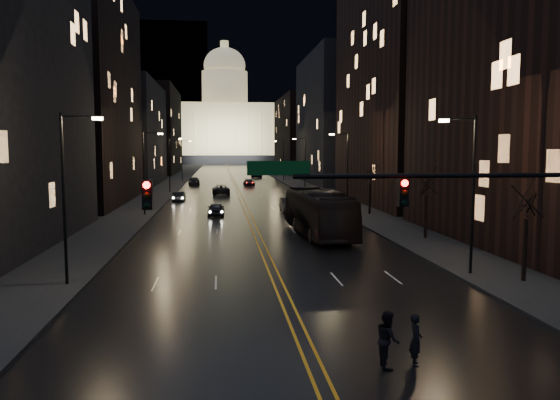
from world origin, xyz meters
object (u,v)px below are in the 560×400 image
object	(u,v)px
pedestrian_b	(388,339)
bus	(318,213)
traffic_signal	(467,206)
receding_car_a	(289,205)
pedestrian_a	(416,340)
oncoming_car_a	(216,209)
oncoming_car_b	(179,197)

from	to	relation	value
pedestrian_b	bus	bearing A→B (deg)	-1.43
traffic_signal	receding_car_a	size ratio (longest dim) A/B	3.52
traffic_signal	pedestrian_b	distance (m)	5.80
bus	pedestrian_a	bearing A→B (deg)	-96.93
pedestrian_a	pedestrian_b	world-z (taller)	pedestrian_b
oncoming_car_a	pedestrian_b	bearing A→B (deg)	98.96
receding_car_a	traffic_signal	bearing A→B (deg)	-87.46
receding_car_a	pedestrian_a	world-z (taller)	pedestrian_a
oncoming_car_b	pedestrian_a	world-z (taller)	pedestrian_a
traffic_signal	oncoming_car_a	bearing A→B (deg)	103.49
traffic_signal	bus	xyz separation A→B (m)	(-0.85, 25.19, -3.22)
traffic_signal	pedestrian_a	bearing A→B (deg)	-142.00
bus	receding_car_a	distance (m)	16.55
bus	oncoming_car_a	xyz separation A→B (m)	(-8.50, 13.79, -1.14)
oncoming_car_a	traffic_signal	bearing A→B (deg)	104.34
pedestrian_a	pedestrian_b	xyz separation A→B (m)	(-0.96, 0.00, 0.07)
oncoming_car_a	pedestrian_a	bearing A→B (deg)	100.26
traffic_signal	receding_car_a	xyz separation A→B (m)	(-1.21, 41.70, -4.29)
bus	pedestrian_b	bearing A→B (deg)	-98.93
oncoming_car_a	receding_car_a	world-z (taller)	receding_car_a
pedestrian_a	pedestrian_b	size ratio (longest dim) A/B	0.93
pedestrian_a	pedestrian_b	bearing A→B (deg)	102.60
bus	oncoming_car_b	xyz separation A→B (m)	(-13.56, 30.19, -1.20)
traffic_signal	receding_car_a	distance (m)	41.93
oncoming_car_a	oncoming_car_b	world-z (taller)	oncoming_car_a
receding_car_a	pedestrian_b	distance (m)	43.75
oncoming_car_a	receding_car_a	size ratio (longest dim) A/B	0.88
bus	pedestrian_b	size ratio (longest dim) A/B	7.16
bus	pedestrian_a	distance (m)	27.26
receding_car_a	pedestrian_b	world-z (taller)	pedestrian_b
oncoming_car_b	traffic_signal	bearing A→B (deg)	105.15
pedestrian_a	oncoming_car_b	bearing A→B (deg)	24.27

